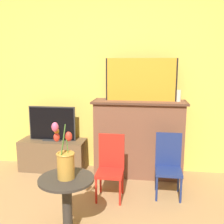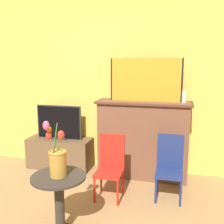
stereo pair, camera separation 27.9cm
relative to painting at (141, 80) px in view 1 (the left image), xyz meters
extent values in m
cube|color=#EAC651|center=(-0.49, 0.21, 0.09)|extent=(8.00, 0.06, 2.70)
cube|color=brown|center=(-0.01, -0.01, -0.76)|extent=(1.13, 0.38, 0.99)
cube|color=#503123|center=(-0.01, -0.02, -0.28)|extent=(1.19, 0.42, 0.02)
cube|color=black|center=(0.00, 0.01, 0.00)|extent=(0.89, 0.02, 0.53)
cube|color=orange|center=(0.00, -0.01, 0.00)|extent=(0.85, 0.02, 0.53)
cylinder|color=silver|center=(0.47, -0.01, -0.19)|extent=(0.05, 0.05, 0.14)
cube|color=brown|center=(-1.19, -0.01, -1.05)|extent=(0.89, 0.35, 0.42)
cube|color=#2D2D2D|center=(-1.19, -0.01, -0.83)|extent=(0.25, 0.12, 0.02)
cube|color=#2D2D2D|center=(-1.19, 0.00, -0.60)|extent=(0.64, 0.02, 0.47)
cube|color=black|center=(-1.19, -0.01, -0.60)|extent=(0.61, 0.02, 0.44)
cylinder|color=red|center=(-0.42, -0.82, -1.12)|extent=(0.02, 0.02, 0.28)
cylinder|color=red|center=(-0.16, -0.82, -1.12)|extent=(0.02, 0.02, 0.28)
cylinder|color=red|center=(-0.42, -0.57, -1.12)|extent=(0.02, 0.02, 0.28)
cylinder|color=red|center=(-0.16, -0.57, -1.12)|extent=(0.02, 0.02, 0.28)
cube|color=red|center=(-0.29, -0.69, -0.96)|extent=(0.29, 0.29, 0.03)
cube|color=red|center=(-0.29, -0.56, -0.75)|extent=(0.29, 0.02, 0.39)
cylinder|color=navy|center=(0.21, -0.68, -1.12)|extent=(0.02, 0.02, 0.28)
cylinder|color=navy|center=(0.47, -0.68, -1.12)|extent=(0.02, 0.02, 0.28)
cylinder|color=navy|center=(0.21, -0.42, -1.12)|extent=(0.02, 0.02, 0.28)
cylinder|color=navy|center=(0.47, -0.42, -1.12)|extent=(0.02, 0.02, 0.28)
cube|color=navy|center=(0.34, -0.55, -0.96)|extent=(0.29, 0.29, 0.03)
cube|color=navy|center=(0.34, -0.42, -0.75)|extent=(0.29, 0.02, 0.39)
cylinder|color=#332D28|center=(-0.55, -1.38, -1.00)|extent=(0.08, 0.08, 0.52)
cylinder|color=#332D28|center=(-0.55, -1.38, -0.73)|extent=(0.46, 0.46, 0.02)
cylinder|color=#B78433|center=(-0.55, -1.38, -0.62)|extent=(0.14, 0.14, 0.21)
torus|color=#B78433|center=(-0.55, -1.38, -0.51)|extent=(0.15, 0.15, 0.02)
cylinder|color=#477A2D|center=(-0.56, -1.40, -0.42)|extent=(0.04, 0.06, 0.31)
ellipsoid|color=#E0517A|center=(-0.60, -1.46, -0.27)|extent=(0.05, 0.05, 0.07)
cylinder|color=#477A2D|center=(-0.57, -1.39, -0.47)|extent=(0.04, 0.03, 0.22)
ellipsoid|color=red|center=(-0.60, -1.41, -0.37)|extent=(0.05, 0.05, 0.07)
cylinder|color=#477A2D|center=(-0.53, -1.36, -0.48)|extent=(0.02, 0.02, 0.21)
ellipsoid|color=red|center=(-0.53, -1.35, -0.38)|extent=(0.06, 0.06, 0.08)
cylinder|color=#477A2D|center=(-0.57, -1.38, -0.45)|extent=(0.05, 0.01, 0.26)
ellipsoid|color=orange|center=(-0.61, -1.38, -0.33)|extent=(0.04, 0.04, 0.05)
camera|label=1|loc=(0.11, -3.31, 0.21)|focal=42.00mm
camera|label=2|loc=(0.39, -3.26, 0.21)|focal=42.00mm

